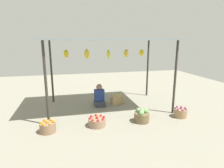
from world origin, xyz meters
name	(u,v)px	position (x,y,z in m)	size (l,w,h in m)	color
ground_plane	(108,107)	(0.00, 0.00, 0.00)	(14.00, 14.00, 0.00)	gray
market_stall_structure	(108,44)	(0.00, 0.01, 2.15)	(4.09, 2.35, 2.31)	#38332D
vendor_person	(99,97)	(-0.27, 0.22, 0.30)	(0.36, 0.44, 0.78)	#383B49
basket_oranges	(48,127)	(-1.88, -1.46, 0.14)	(0.40, 0.40, 0.32)	#916E53
basket_red_tomatoes	(97,122)	(-0.62, -1.40, 0.11)	(0.47, 0.47, 0.27)	#98765E
basket_cabbages	(142,116)	(0.66, -1.43, 0.17)	(0.43, 0.43, 0.40)	brown
basket_purple_onions	(180,113)	(1.94, -1.38, 0.14)	(0.38, 0.38, 0.31)	#9D7B54
wooden_crate_near_vendor	(118,99)	(0.46, 0.42, 0.14)	(0.39, 0.35, 0.27)	tan
wooden_crate_stacked_rear	(116,100)	(0.35, 0.24, 0.13)	(0.34, 0.30, 0.26)	tan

